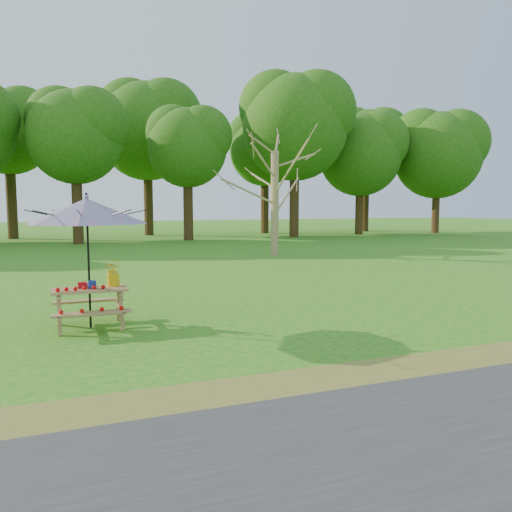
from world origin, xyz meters
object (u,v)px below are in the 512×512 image
object	(u,v)px
picnic_table	(90,309)
patio_umbrella	(87,211)
bare_tree	(275,107)
flower_bucket	(113,272)

from	to	relation	value
picnic_table	patio_umbrella	distance (m)	1.62
bare_tree	patio_umbrella	xyz separation A→B (m)	(-7.69, -10.06, -4.00)
picnic_table	patio_umbrella	bearing A→B (deg)	84.81
patio_umbrella	picnic_table	bearing A→B (deg)	-95.19
flower_bucket	picnic_table	bearing A→B (deg)	-164.42
bare_tree	picnic_table	xyz separation A→B (m)	(-7.69, -10.06, -5.62)
bare_tree	flower_bucket	bearing A→B (deg)	-126.22
bare_tree	flower_bucket	distance (m)	13.33
picnic_table	patio_umbrella	world-z (taller)	patio_umbrella
bare_tree	flower_bucket	size ratio (longest dim) A/B	21.63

